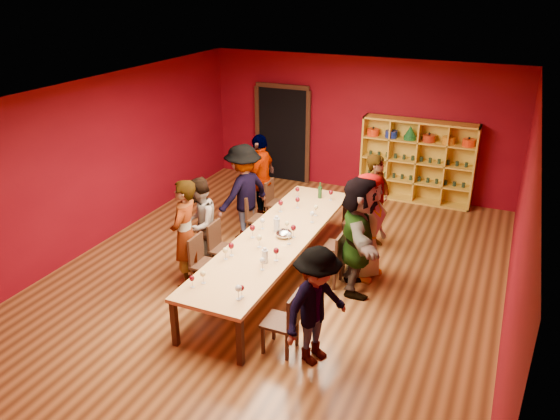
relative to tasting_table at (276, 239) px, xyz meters
The scene contains 44 objects.
room_shell 0.80m from the tasting_table, ahead, with size 7.10×9.10×3.04m.
tasting_table is the anchor object (origin of this frame).
doorway 4.80m from the tasting_table, 112.09° to the left, with size 1.40×0.17×2.30m.
shelving_unit 4.55m from the tasting_table, 72.08° to the left, with size 2.40×0.40×1.80m.
chair_person_left_1 1.20m from the tasting_table, 140.03° to the right, with size 0.42×0.42×0.89m.
person_left_1 1.43m from the tasting_table, 147.52° to the right, with size 0.65×0.47×1.78m, color #4A4A4F.
chair_person_left_2 0.95m from the tasting_table, 167.84° to the right, with size 0.42×0.42×0.89m.
person_left_2 1.31m from the tasting_table, behind, with size 0.78×0.43×1.60m, color white.
chair_person_left_3 1.47m from the tasting_table, 128.72° to the left, with size 0.42×0.42×0.89m.
person_left_3 1.64m from the tasting_table, 135.67° to the left, with size 1.17×0.48×1.82m, color #5673B2.
chair_person_left_4 2.16m from the tasting_table, 115.06° to the left, with size 0.42×0.42×0.89m.
person_left_4 2.29m from the tasting_table, 121.65° to the left, with size 1.06×0.48×1.80m, color pink.
chair_person_right_0 1.93m from the tasting_table, 61.72° to the right, with size 0.42×0.42×0.89m.
person_right_0 2.15m from the tasting_table, 52.00° to the right, with size 1.04×0.43×1.61m, color beige.
chair_person_right_2 0.95m from the tasting_table, 11.53° to the left, with size 0.42×0.42×0.89m.
person_right_2 1.33m from the tasting_table, ahead, with size 1.75×0.50×1.89m, color #5882B7.
chair_person_right_3 1.14m from the tasting_table, 35.82° to the left, with size 0.42×0.42×0.89m.
person_right_3 1.47m from the tasting_table, 26.79° to the left, with size 0.87×0.48×1.78m, color #5683B1.
chair_person_right_4 1.97m from the tasting_table, 62.39° to the left, with size 0.42×0.42×0.89m.
person_right_4 2.10m from the tasting_table, 56.31° to the left, with size 0.64×0.47×1.76m, color #526BA9.
wine_glass_0 1.74m from the tasting_table, 100.68° to the left, with size 0.08×0.08×0.20m.
wine_glass_1 1.07m from the tasting_table, 109.71° to the right, with size 0.08×0.08×0.19m.
wine_glass_2 1.84m from the tasting_table, 80.36° to the left, with size 0.08×0.08×0.20m.
wine_glass_3 0.84m from the tasting_table, 65.27° to the left, with size 0.08×0.08×0.21m.
wine_glass_4 1.90m from the tasting_table, 101.55° to the right, with size 0.07×0.07×0.18m.
wine_glass_5 1.09m from the tasting_table, 73.78° to the left, with size 0.08×0.08×0.20m.
wine_glass_6 1.74m from the tasting_table, 99.96° to the right, with size 0.08×0.08×0.19m.
wine_glass_7 1.10m from the tasting_table, 75.62° to the right, with size 0.08×0.08×0.19m.
wine_glass_8 0.94m from the tasting_table, 110.97° to the right, with size 0.09×0.09×0.22m.
wine_glass_9 0.35m from the tasting_table, 17.16° to the left, with size 0.09×0.09×0.22m.
wine_glass_10 0.40m from the tasting_table, 28.33° to the right, with size 0.08×0.08×0.20m.
wine_glass_11 0.42m from the tasting_table, 148.95° to the right, with size 0.09×0.09×0.22m.
wine_glass_12 0.50m from the tasting_table, 99.06° to the right, with size 0.09×0.09×0.22m.
wine_glass_13 0.83m from the tasting_table, 65.09° to the right, with size 0.09×0.09×0.21m.
wine_glass_14 1.91m from the tasting_table, 80.18° to the right, with size 0.09×0.09×0.22m.
wine_glass_15 0.32m from the tasting_table, 70.47° to the left, with size 0.07×0.07×0.18m.
wine_glass_16 0.40m from the tasting_table, 151.32° to the left, with size 0.08×0.08×0.19m.
wine_glass_17 1.01m from the tasting_table, 109.16° to the left, with size 0.09×0.09×0.22m.
wine_glass_18 1.85m from the tasting_table, 79.47° to the right, with size 0.07×0.07×0.18m.
wine_glass_19 1.24m from the tasting_table, 95.58° to the left, with size 0.08×0.08×0.21m.
spittoon_bowl 0.18m from the tasting_table, 13.23° to the left, with size 0.26×0.26×0.15m, color silver.
carafe_a 0.26m from the tasting_table, 109.29° to the left, with size 0.14×0.14×0.27m.
carafe_b 0.89m from the tasting_table, 75.80° to the right, with size 0.12×0.12×0.24m.
wine_bottle 1.83m from the tasting_table, 87.39° to the left, with size 0.08×0.08×0.31m.
Camera 1 is at (3.23, -7.12, 4.58)m, focal length 35.00 mm.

